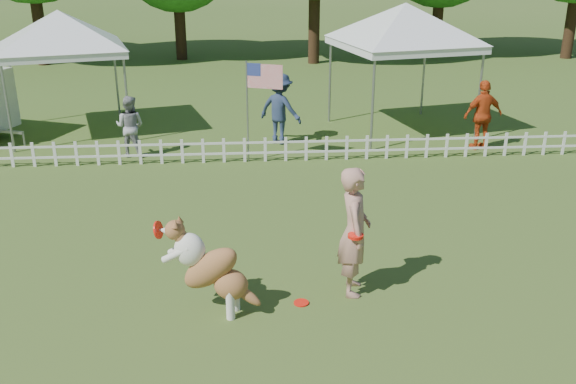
% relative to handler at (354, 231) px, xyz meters
% --- Properties ---
extents(ground, '(120.00, 120.00, 0.00)m').
position_rel_handler_xyz_m(ground, '(-1.31, -0.60, -0.99)').
color(ground, '#32551B').
rests_on(ground, ground).
extents(picket_fence, '(22.00, 0.08, 0.60)m').
position_rel_handler_xyz_m(picket_fence, '(-1.31, 6.40, -0.69)').
color(picket_fence, silver).
rests_on(picket_fence, ground).
extents(handler, '(0.55, 0.77, 1.98)m').
position_rel_handler_xyz_m(handler, '(0.00, 0.00, 0.00)').
color(handler, tan).
rests_on(handler, ground).
extents(dog, '(1.42, 0.82, 1.39)m').
position_rel_handler_xyz_m(dog, '(-2.08, -0.45, -0.29)').
color(dog, brown).
rests_on(dog, ground).
extents(frisbee_on_turf, '(0.30, 0.30, 0.02)m').
position_rel_handler_xyz_m(frisbee_on_turf, '(-0.81, -0.32, -0.98)').
color(frisbee_on_turf, red).
rests_on(frisbee_on_turf, ground).
extents(canopy_tent_left, '(3.89, 3.89, 3.28)m').
position_rel_handler_xyz_m(canopy_tent_left, '(-6.40, 9.42, 0.65)').
color(canopy_tent_left, white).
rests_on(canopy_tent_left, ground).
extents(canopy_tent_right, '(3.98, 3.98, 3.44)m').
position_rel_handler_xyz_m(canopy_tent_right, '(2.84, 8.95, 0.73)').
color(canopy_tent_right, white).
rests_on(canopy_tent_right, ground).
extents(flag_pole, '(0.91, 0.42, 2.44)m').
position_rel_handler_xyz_m(flag_pole, '(-1.47, 6.46, 0.23)').
color(flag_pole, gray).
rests_on(flag_pole, ground).
extents(spectator_a, '(0.86, 0.74, 1.52)m').
position_rel_handler_xyz_m(spectator_a, '(-4.36, 7.09, -0.23)').
color(spectator_a, '#95959A').
rests_on(spectator_a, ground).
extents(spectator_b, '(1.38, 1.25, 1.86)m').
position_rel_handler_xyz_m(spectator_b, '(-0.60, 7.95, -0.06)').
color(spectator_b, '#24314E').
rests_on(spectator_b, ground).
extents(spectator_c, '(1.11, 0.62, 1.79)m').
position_rel_handler_xyz_m(spectator_c, '(4.53, 7.04, -0.10)').
color(spectator_c, '#C14216').
rests_on(spectator_c, ground).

